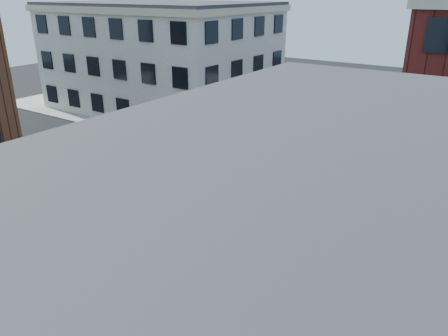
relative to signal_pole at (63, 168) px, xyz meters
The scene contains 8 objects.
ground 9.90m from the signal_pole, 44.81° to the left, with size 120.00×120.00×0.00m, color black.
sidewalk_nw 31.27m from the signal_pole, 117.29° to the left, with size 30.00×30.00×0.15m, color gray.
building_nw 25.92m from the signal_pole, 118.43° to the left, with size 22.00×16.00×11.00m, color #BBB7AB.
tree_near 21.94m from the signal_pole, 49.38° to the left, with size 2.69×2.69×4.49m.
tree_far 26.78m from the signal_pole, 57.77° to the left, with size 2.43×2.43×4.07m.
signal_pole is the anchor object (origin of this frame).
box_truck 15.44m from the signal_pole, ahead, with size 7.93×2.91×3.53m.
traffic_cone 3.10m from the signal_pole, 54.02° to the left, with size 0.38×0.38×0.62m.
Camera 1 is at (14.13, -20.80, 12.42)m, focal length 35.00 mm.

